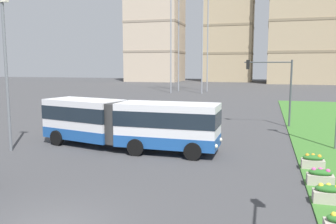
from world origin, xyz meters
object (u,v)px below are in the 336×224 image
(flower_planter_3, at_px, (313,161))
(apartment_tower_west, at_px, (155,25))
(flower_planter_1, at_px, (328,194))
(apartment_tower_westcentre, at_px, (229,28))
(streetlight_left, at_px, (6,70))
(traffic_light_far_right, at_px, (275,81))
(articulated_bus, at_px, (127,123))
(flower_planter_2, at_px, (320,177))

(flower_planter_3, distance_m, apartment_tower_west, 104.65)
(flower_planter_1, relative_size, apartment_tower_westcentre, 0.03)
(flower_planter_3, bearing_deg, streetlight_left, -177.20)
(flower_planter_3, distance_m, traffic_light_far_right, 13.24)
(streetlight_left, distance_m, apartment_tower_westcentre, 103.76)
(articulated_bus, distance_m, apartment_tower_west, 99.32)
(flower_planter_1, xyz_separation_m, streetlight_left, (-17.42, 3.78, 4.56))
(flower_planter_2, bearing_deg, flower_planter_3, 90.00)
(flower_planter_2, bearing_deg, streetlight_left, 174.48)
(traffic_light_far_right, distance_m, apartment_tower_west, 91.92)
(traffic_light_far_right, bearing_deg, flower_planter_3, -82.24)
(streetlight_left, bearing_deg, apartment_tower_west, 102.60)
(articulated_bus, relative_size, flower_planter_1, 10.92)
(flower_planter_1, xyz_separation_m, apartment_tower_west, (-38.92, 100.00, 18.48))
(articulated_bus, relative_size, apartment_tower_westcentre, 0.34)
(flower_planter_2, distance_m, streetlight_left, 18.08)
(flower_planter_2, xyz_separation_m, flower_planter_3, (0.00, 2.54, 0.00))
(articulated_bus, height_order, apartment_tower_westcentre, apartment_tower_westcentre)
(flower_planter_3, bearing_deg, apartment_tower_westcentre, 98.34)
(flower_planter_3, height_order, apartment_tower_westcentre, apartment_tower_westcentre)
(streetlight_left, bearing_deg, articulated_bus, 20.99)
(traffic_light_far_right, height_order, apartment_tower_westcentre, apartment_tower_westcentre)
(articulated_bus, bearing_deg, flower_planter_1, -30.40)
(articulated_bus, relative_size, traffic_light_far_right, 2.10)
(flower_planter_3, distance_m, apartment_tower_westcentre, 104.62)
(flower_planter_1, bearing_deg, flower_planter_2, 90.00)
(flower_planter_1, height_order, flower_planter_3, same)
(articulated_bus, height_order, flower_planter_1, articulated_bus)
(flower_planter_3, relative_size, apartment_tower_westcentre, 0.03)
(apartment_tower_westcentre, bearing_deg, streetlight_left, -91.37)
(flower_planter_1, distance_m, apartment_tower_westcentre, 109.14)
(articulated_bus, distance_m, flower_planter_2, 11.65)
(flower_planter_1, distance_m, apartment_tower_west, 108.89)
(flower_planter_2, xyz_separation_m, apartment_tower_westcentre, (-14.96, 104.62, 17.35))
(traffic_light_far_right, xyz_separation_m, streetlight_left, (-15.69, -13.50, 1.03))
(articulated_bus, height_order, traffic_light_far_right, traffic_light_far_right)
(traffic_light_far_right, bearing_deg, apartment_tower_west, 114.21)
(flower_planter_1, distance_m, flower_planter_2, 2.10)
(flower_planter_3, bearing_deg, traffic_light_far_right, 97.76)
(flower_planter_3, relative_size, streetlight_left, 0.12)
(flower_planter_3, bearing_deg, flower_planter_1, -90.00)
(flower_planter_1, relative_size, apartment_tower_west, 0.03)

